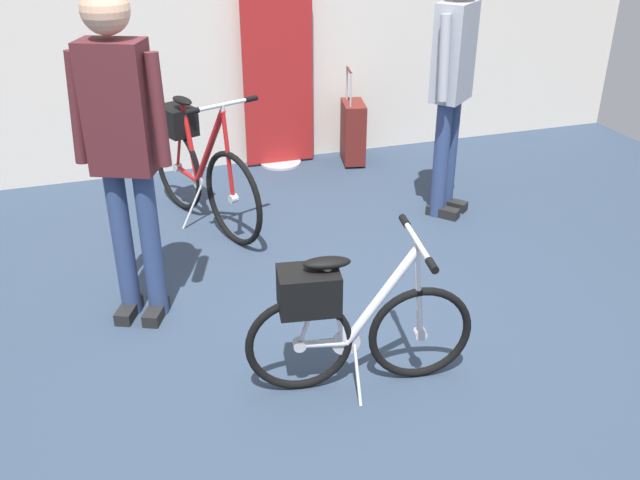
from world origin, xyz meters
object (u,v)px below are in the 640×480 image
at_px(display_bike_left, 198,164).
at_px(visitor_near_wall, 453,76).
at_px(visitor_browsing, 122,139).
at_px(rolling_suitcase, 353,131).
at_px(folding_bike_foreground, 345,319).
at_px(floor_banner_stand, 278,87).

distance_m(display_bike_left, visitor_near_wall, 1.89).
height_order(display_bike_left, visitor_browsing, visitor_browsing).
height_order(display_bike_left, rolling_suitcase, display_bike_left).
bearing_deg(folding_bike_foreground, floor_banner_stand, 80.63).
bearing_deg(rolling_suitcase, visitor_browsing, -136.20).
distance_m(folding_bike_foreground, rolling_suitcase, 3.09).
bearing_deg(visitor_browsing, floor_banner_stand, 56.48).
bearing_deg(floor_banner_stand, rolling_suitcase, -14.39).
bearing_deg(rolling_suitcase, visitor_near_wall, -77.26).
bearing_deg(rolling_suitcase, folding_bike_foreground, -111.31).
bearing_deg(display_bike_left, folding_bike_foreground, -80.32).
distance_m(folding_bike_foreground, visitor_near_wall, 2.29).
distance_m(visitor_near_wall, rolling_suitcase, 1.43).
bearing_deg(rolling_suitcase, floor_banner_stand, 165.61).
xyz_separation_m(folding_bike_foreground, visitor_browsing, (-0.87, 0.97, 0.67)).
bearing_deg(floor_banner_stand, display_bike_left, -131.92).
bearing_deg(visitor_browsing, folding_bike_foreground, -48.02).
height_order(visitor_near_wall, rolling_suitcase, visitor_near_wall).
height_order(visitor_near_wall, visitor_browsing, visitor_browsing).
height_order(floor_banner_stand, rolling_suitcase, floor_banner_stand).
distance_m(floor_banner_stand, visitor_near_wall, 1.66).
relative_size(display_bike_left, visitor_near_wall, 0.75).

